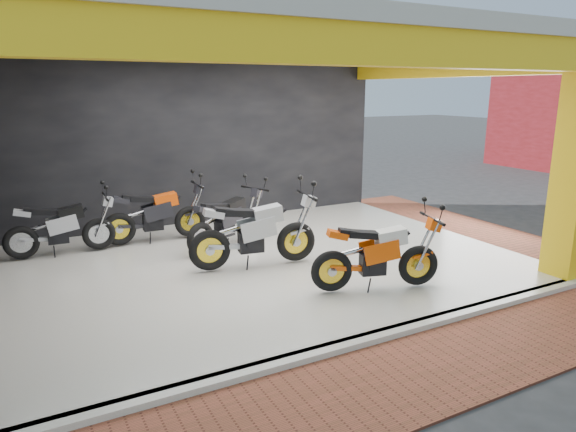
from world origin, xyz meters
name	(u,v)px	position (x,y,z in m)	size (l,w,h in m)	color
ground	(333,309)	(0.00, 0.00, 0.00)	(80.00, 80.00, 0.00)	#2D2D30
showroom_floor	(268,262)	(0.00, 2.00, 0.05)	(8.00, 6.00, 0.10)	white
showroom_ceiling	(266,40)	(0.00, 2.00, 3.60)	(8.40, 6.40, 0.20)	beige
back_wall	(203,144)	(0.00, 5.10, 1.75)	(8.20, 0.20, 3.50)	black
header_beam_front	(393,47)	(0.00, -1.00, 3.30)	(8.40, 0.30, 0.40)	yellow
header_beam_right	(457,66)	(4.00, 2.00, 3.30)	(0.30, 6.40, 0.40)	yellow
floor_kerb	(380,337)	(0.00, -1.02, 0.05)	(8.00, 0.20, 0.10)	white
paver_front	(427,370)	(0.00, -1.80, 0.01)	(9.00, 1.40, 0.03)	brown
paver_right	(473,229)	(4.80, 2.00, 0.01)	(1.40, 7.00, 0.03)	brown
moto_hero	(419,246)	(1.38, -0.10, 0.71)	(1.98, 0.73, 1.21)	#F1520A
moto_row_a	(296,223)	(0.35, 1.67, 0.77)	(2.19, 0.81, 1.34)	#B4B6BC
moto_row_b	(250,210)	(0.21, 3.20, 0.68)	(1.91, 0.71, 1.17)	black
moto_row_c	(189,206)	(-0.74, 3.88, 0.71)	(2.01, 0.75, 1.23)	black
moto_row_d	(98,219)	(-2.40, 3.86, 0.68)	(1.89, 0.70, 1.15)	#B1B3BA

